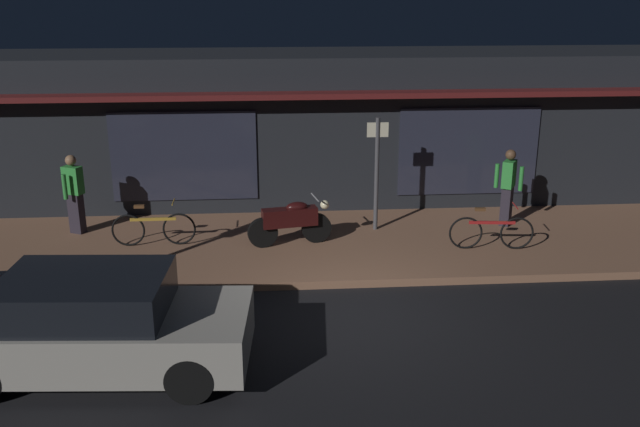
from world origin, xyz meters
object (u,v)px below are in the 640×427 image
Objects in this scene: parked_car_far at (96,325)px; bicycle_extra at (491,232)px; motorcycle at (291,221)px; bicycle_parked at (154,228)px; sign_post at (377,167)px; person_photographer at (74,192)px; person_bystander at (508,186)px.

bicycle_extra is at bearing 29.55° from parked_car_far.
bicycle_parked is at bearing 176.86° from motorcycle.
sign_post is at bearing 23.31° from motorcycle.
motorcycle is 4.59m from person_photographer.
bicycle_extra is at bearing -10.79° from person_photographer.
parked_car_far is (-4.66, -5.16, -0.81)m from sign_post.
motorcycle is 1.01× the size of person_photographer.
sign_post is at bearing 7.88° from bicycle_parked.
motorcycle is at bearing -169.71° from person_bystander.
person_bystander is at bearing -1.22° from person_photographer.
motorcycle is 4.75m from person_bystander.
person_photographer and person_bystander have the same top height.
parked_car_far is (-6.74, -3.82, 0.20)m from bicycle_extra.
motorcycle is 1.01× the size of person_bystander.
motorcycle is 2.15m from sign_post.
motorcycle reaches higher than bicycle_parked.
bicycle_parked is 4.70m from sign_post.
bicycle_parked is (-2.74, 0.15, -0.14)m from motorcycle.
person_photographer is at bearing 166.84° from motorcycle.
sign_post reaches higher than bicycle_parked.
bicycle_extra is 8.52m from person_photographer.
person_bystander is at bearing 5.37° from bicycle_parked.
bicycle_extra is at bearing -32.53° from sign_post.
person_bystander is (4.66, 0.85, 0.38)m from motorcycle.
person_photographer is 0.70× the size of sign_post.
person_photographer reaches higher than parked_car_far.
person_photographer reaches higher than motorcycle.
bicycle_parked and bicycle_extra have the same top height.
bicycle_parked is 7.45m from person_bystander.
motorcycle is 1.02× the size of bicycle_extra.
bicycle_parked is 4.53m from parked_car_far.
motorcycle is at bearing -13.16° from person_photographer.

